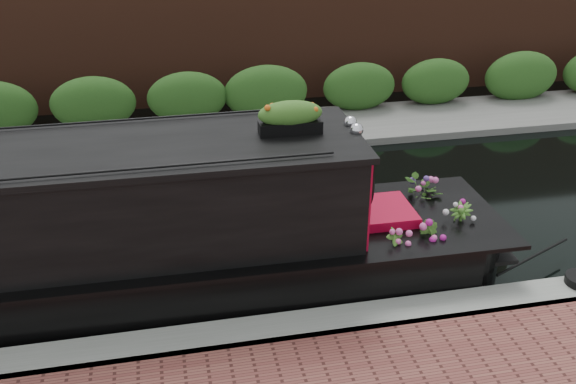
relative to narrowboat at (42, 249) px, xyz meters
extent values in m
plane|color=black|center=(2.36, 1.75, -0.91)|extent=(80.00, 80.00, 0.00)
cube|color=gray|center=(2.36, -1.55, -0.91)|extent=(40.00, 0.60, 0.50)
cube|color=slate|center=(2.36, 5.95, -0.91)|extent=(40.00, 2.40, 0.34)
cube|color=#27531B|center=(2.36, 6.85, -0.91)|extent=(40.00, 1.10, 2.80)
cube|color=#492518|center=(2.36, 8.95, -0.91)|extent=(40.00, 1.00, 8.00)
cube|color=#B00727|center=(4.46, 0.00, 0.64)|extent=(0.09, 1.90, 1.46)
cube|color=black|center=(3.02, -0.97, 0.72)|extent=(0.98, 0.05, 0.60)
cube|color=#B00727|center=(5.03, 0.00, -0.15)|extent=(0.88, 0.99, 0.54)
sphere|color=silver|center=(4.47, -0.15, 1.49)|extent=(0.20, 0.20, 0.20)
sphere|color=silver|center=(4.47, 0.15, 1.49)|extent=(0.20, 0.20, 0.20)
cube|color=black|center=(3.55, 0.00, 1.55)|extent=(0.89, 0.29, 0.18)
ellipsoid|color=#D45F17|center=(3.55, 0.00, 1.77)|extent=(0.97, 0.30, 0.26)
imported|color=#3C6D24|center=(4.93, -0.79, -0.12)|extent=(0.37, 0.32, 0.59)
imported|color=#3C6D24|center=(5.50, -0.69, -0.13)|extent=(0.41, 0.41, 0.59)
imported|color=#3C6D24|center=(5.93, 0.55, -0.07)|extent=(0.81, 0.78, 0.70)
imported|color=#3C6D24|center=(6.12, -0.38, -0.09)|extent=(0.48, 0.48, 0.67)
imported|color=#3C6D24|center=(5.01, 0.78, -0.08)|extent=(0.32, 0.41, 0.67)
cylinder|color=brown|center=(6.99, 0.00, -0.72)|extent=(0.38, 0.43, 0.38)
camera|label=1|loc=(1.81, -8.21, 4.73)|focal=40.00mm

